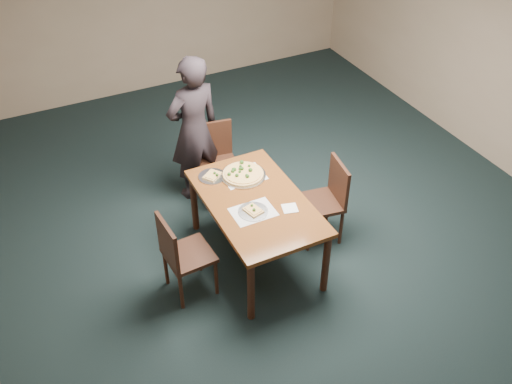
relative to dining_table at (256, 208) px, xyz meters
name	(u,v)px	position (x,y,z in m)	size (l,w,h in m)	color
ground	(290,241)	(0.43, 0.04, -0.66)	(8.00, 8.00, 0.00)	black
room_shell	(298,97)	(0.43, 0.04, 1.08)	(8.00, 8.00, 8.00)	tan
dining_table	(256,208)	(0.00, 0.00, 0.00)	(0.90, 1.50, 0.75)	#592D11
chair_far	(217,157)	(0.07, 1.14, -0.14)	(0.48, 0.48, 0.91)	black
chair_left	(181,253)	(-0.83, -0.12, -0.14)	(0.45, 0.45, 0.91)	black
chair_right	(327,197)	(0.81, -0.01, -0.14)	(0.48, 0.48, 0.91)	black
diner	(194,129)	(-0.13, 1.28, 0.20)	(0.63, 0.41, 1.72)	black
placemat_main	(243,176)	(0.06, 0.41, 0.09)	(0.42, 0.32, 0.00)	white
placemat_near	(253,212)	(-0.10, -0.14, 0.09)	(0.40, 0.30, 0.00)	white
pizza_pan	(243,174)	(0.06, 0.41, 0.12)	(0.46, 0.46, 0.07)	silver
slice_plate_near	(253,211)	(-0.10, -0.14, 0.11)	(0.28, 0.28, 0.06)	silver
slice_plate_far	(212,176)	(-0.23, 0.53, 0.10)	(0.28, 0.28, 0.06)	silver
napkin	(290,208)	(0.23, -0.25, 0.09)	(0.14, 0.14, 0.01)	white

